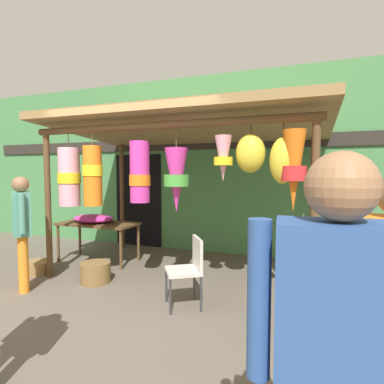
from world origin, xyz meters
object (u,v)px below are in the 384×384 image
Objects in this scene: display_table at (98,227)px; vendor_in_orange at (336,359)px; folding_chair at (189,265)px; wicker_basket_spare at (95,272)px; flower_heap_on_table at (94,219)px; shopper_by_bananas at (22,224)px; wicker_basket_by_table at (36,267)px.

display_table is 5.12m from vendor_in_orange.
folding_chair is 1.65m from wicker_basket_spare.
display_table is 1.85× the size of flower_heap_on_table.
flower_heap_on_table is at bearing 128.61° from wicker_basket_spare.
shopper_by_bananas reaches higher than flower_heap_on_table.
shopper_by_bananas reaches higher than folding_chair.
wicker_basket_spare is at bearing 39.79° from shopper_by_bananas.
vendor_in_orange reaches higher than wicker_basket_spare.
display_table is at bearing 60.84° from wicker_basket_by_table.
shopper_by_bananas is at bearing -90.11° from flower_heap_on_table.
folding_chair is 2.80m from wicker_basket_by_table.
wicker_basket_spare is 0.28× the size of shopper_by_bananas.
display_table is 3.25× the size of wicker_basket_spare.
vendor_in_orange reaches higher than display_table.
wicker_basket_by_table is at bearing 147.94° from vendor_in_orange.
display_table is at bearing 136.01° from vendor_in_orange.
folding_chair is at bearing 121.47° from vendor_in_orange.
flower_heap_on_table is 1.70× the size of wicker_basket_by_table.
wicker_basket_by_table is at bearing 174.17° from folding_chair.
folding_chair is 0.49× the size of vendor_in_orange.
flower_heap_on_table reaches higher than wicker_basket_spare.
wicker_basket_by_table is at bearing -119.16° from display_table.
vendor_in_orange reaches higher than flower_heap_on_table.
display_table reaches higher than wicker_basket_spare.
vendor_in_orange is 4.26m from shopper_by_bananas.
flower_heap_on_table reaches higher than wicker_basket_by_table.
folding_chair is at bearing -27.02° from flower_heap_on_table.
wicker_basket_by_table is 1.17m from wicker_basket_spare.
vendor_in_orange reaches higher than wicker_basket_by_table.
folding_chair is at bearing -9.82° from wicker_basket_spare.
vendor_in_orange is at bearing -43.23° from flower_heap_on_table.
display_table reaches higher than wicker_basket_by_table.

